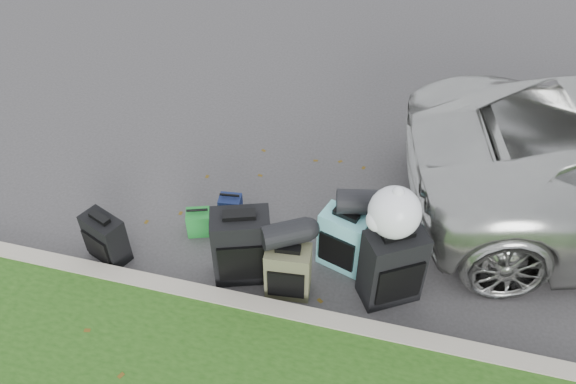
% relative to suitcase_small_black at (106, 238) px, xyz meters
% --- Properties ---
extents(ground, '(120.00, 120.00, 0.00)m').
position_rel_suitcase_small_black_xyz_m(ground, '(1.84, 0.69, -0.28)').
color(ground, '#383535').
rests_on(ground, ground).
extents(curb, '(120.00, 0.18, 0.15)m').
position_rel_suitcase_small_black_xyz_m(curb, '(1.84, -0.31, -0.20)').
color(curb, '#9E937F').
rests_on(curb, ground).
extents(suitcase_small_black, '(0.50, 0.40, 0.56)m').
position_rel_suitcase_small_black_xyz_m(suitcase_small_black, '(0.00, 0.00, 0.00)').
color(suitcase_small_black, black).
rests_on(suitcase_small_black, ground).
extents(suitcase_large_black_left, '(0.66, 0.52, 0.83)m').
position_rel_suitcase_small_black_xyz_m(suitcase_large_black_left, '(1.46, 0.13, 0.14)').
color(suitcase_large_black_left, black).
rests_on(suitcase_large_black_left, ground).
extents(suitcase_olive, '(0.46, 0.32, 0.60)m').
position_rel_suitcase_small_black_xyz_m(suitcase_olive, '(1.96, 0.03, 0.02)').
color(suitcase_olive, '#42432C').
rests_on(suitcase_olive, ground).
extents(suitcase_teal, '(0.54, 0.42, 0.69)m').
position_rel_suitcase_small_black_xyz_m(suitcase_teal, '(2.42, 0.54, 0.06)').
color(suitcase_teal, '#56A5A7').
rests_on(suitcase_teal, ground).
extents(suitcase_large_black_right, '(0.66, 0.58, 0.84)m').
position_rel_suitcase_small_black_xyz_m(suitcase_large_black_right, '(2.94, 0.24, 0.14)').
color(suitcase_large_black_right, black).
rests_on(suitcase_large_black_right, ground).
extents(tote_green, '(0.31, 0.28, 0.29)m').
position_rel_suitcase_small_black_xyz_m(tote_green, '(0.79, 0.59, -0.13)').
color(tote_green, '#1D822C').
rests_on(tote_green, ground).
extents(tote_navy, '(0.27, 0.23, 0.27)m').
position_rel_suitcase_small_black_xyz_m(tote_navy, '(1.05, 0.93, -0.14)').
color(tote_navy, '#15214C').
rests_on(tote_navy, ground).
extents(duffel_left, '(0.51, 0.44, 0.24)m').
position_rel_suitcase_small_black_xyz_m(duffel_left, '(1.92, 0.12, 0.45)').
color(duffel_left, black).
rests_on(duffel_left, suitcase_olive).
extents(duffel_right, '(0.49, 0.34, 0.25)m').
position_rel_suitcase_small_black_xyz_m(duffel_right, '(2.53, 0.64, 0.53)').
color(duffel_right, black).
rests_on(duffel_right, suitcase_teal).
extents(trash_bag, '(0.48, 0.48, 0.48)m').
position_rel_suitcase_small_black_xyz_m(trash_bag, '(2.88, 0.29, 0.81)').
color(trash_bag, white).
rests_on(trash_bag, suitcase_large_black_right).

